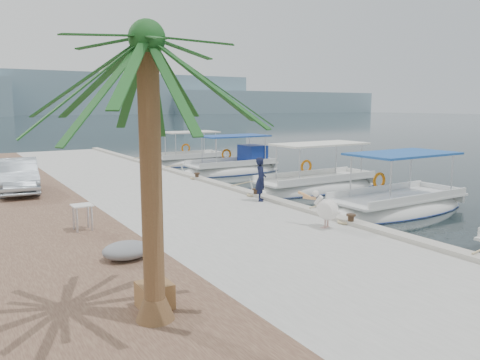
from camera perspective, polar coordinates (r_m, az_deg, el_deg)
name	(u,v)px	position (r m, az deg, el deg)	size (l,w,h in m)	color
ground	(287,216)	(17.03, 5.73, -4.43)	(400.00, 400.00, 0.00)	black
concrete_quay	(156,196)	(19.80, -10.16, -1.88)	(6.00, 40.00, 0.50)	#A1A19C
quay_curb	(215,183)	(20.92, -3.10, -0.31)	(0.44, 40.00, 0.12)	#A5A193
cobblestone_strip	(26,209)	(18.59, -24.63, -3.29)	(4.00, 40.00, 0.50)	brown
distant_hills	(54,97)	(218.27, -21.70, 9.40)	(330.00, 60.00, 18.00)	gray
fishing_caique_b	(397,208)	(18.64, 18.59, -3.29)	(6.84, 2.53, 2.83)	silver
fishing_caique_c	(316,188)	(22.32, 9.22, -0.95)	(7.53, 2.32, 2.83)	silver
fishing_caique_d	(233,170)	(27.75, -0.85, 1.27)	(6.67, 2.36, 2.83)	silver
fishing_caique_e	(189,163)	(31.93, -6.25, 2.11)	(5.93, 2.32, 2.83)	silver
mooring_bollards	(256,192)	(17.88, 1.94, -1.47)	(0.28, 20.28, 0.33)	black
pelican	(326,209)	(13.62, 10.42, -3.49)	(0.73, 1.34, 1.04)	tan
fisherman	(261,179)	(17.07, 2.55, 0.10)	(0.59, 0.38, 1.61)	black
date_palm	(147,41)	(7.41, -11.27, 16.27)	(4.60, 4.60, 5.36)	brown
parked_car	(18,176)	(20.78, -25.39, 0.47)	(1.43, 4.09, 1.35)	#ACB9C4
wooden_crate	(155,295)	(8.46, -10.36, -13.64)	(0.55, 0.55, 0.44)	brown
tarp_bundle	(126,250)	(11.08, -13.69, -8.32)	(1.10, 0.90, 0.40)	slate
folding_table	(82,212)	(13.81, -18.68, -3.71)	(0.55, 0.55, 0.73)	silver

